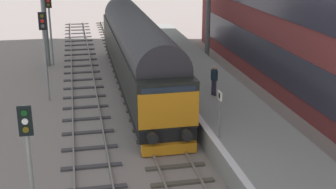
{
  "coord_description": "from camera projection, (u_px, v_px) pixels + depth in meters",
  "views": [
    {
      "loc": [
        -3.72,
        -22.85,
        8.94
      ],
      "look_at": [
        0.2,
        -3.66,
        2.35
      ],
      "focal_mm": 49.48,
      "sensor_mm": 36.0,
      "label": 1
    }
  ],
  "objects": [
    {
      "name": "signal_post_far",
      "position": [
        50.0,
        25.0,
        33.54
      ],
      "size": [
        0.44,
        0.22,
        4.98
      ],
      "color": "gray",
      "rests_on": "ground"
    },
    {
      "name": "track_adjacent_west",
      "position": [
        87.0,
        119.0,
        24.11
      ],
      "size": [
        2.5,
        60.0,
        0.15
      ],
      "color": "slate",
      "rests_on": "ground"
    },
    {
      "name": "waiting_passenger",
      "position": [
        214.0,
        78.0,
        24.48
      ],
      "size": [
        0.46,
        0.47,
        1.64
      ],
      "rotation": [
        0.0,
        0.0,
        2.03
      ],
      "color": "#302839",
      "rests_on": "station_platform"
    },
    {
      "name": "diesel_locomotive",
      "position": [
        137.0,
        49.0,
        28.55
      ],
      "size": [
        2.74,
        19.87,
        4.68
      ],
      "color": "black",
      "rests_on": "ground"
    },
    {
      "name": "signal_post_mid",
      "position": [
        45.0,
        45.0,
        26.04
      ],
      "size": [
        0.44,
        0.22,
        5.14
      ],
      "color": "gray",
      "rests_on": "ground"
    },
    {
      "name": "station_platform",
      "position": [
        215.0,
        102.0,
        25.29
      ],
      "size": [
        4.0,
        44.0,
        1.01
      ],
      "color": "gray",
      "rests_on": "ground"
    },
    {
      "name": "track_main",
      "position": [
        151.0,
        114.0,
        24.75
      ],
      "size": [
        2.5,
        60.0,
        0.15
      ],
      "color": "gray",
      "rests_on": "ground"
    },
    {
      "name": "platform_number_sign",
      "position": [
        220.0,
        107.0,
        19.12
      ],
      "size": [
        0.1,
        0.44,
        2.02
      ],
      "color": "slate",
      "rests_on": "station_platform"
    },
    {
      "name": "signal_post_near",
      "position": [
        28.0,
        147.0,
        14.87
      ],
      "size": [
        0.44,
        0.22,
        4.0
      ],
      "color": "gray",
      "rests_on": "ground"
    },
    {
      "name": "ground_plane",
      "position": [
        151.0,
        115.0,
        24.77
      ],
      "size": [
        140.0,
        140.0,
        0.0
      ],
      "primitive_type": "plane",
      "color": "gray",
      "rests_on": "ground"
    }
  ]
}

